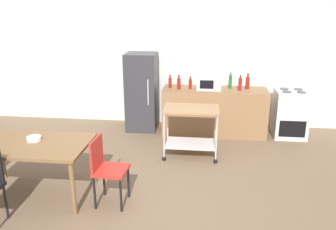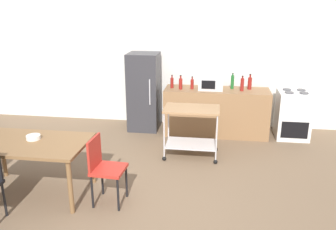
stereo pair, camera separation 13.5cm
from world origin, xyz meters
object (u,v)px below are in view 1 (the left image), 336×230
fruit_bowl (34,139)px  bottle_soy_sauce (190,84)px  kitchen_cart (191,124)px  bottle_olive_oil (248,83)px  dining_table (31,149)px  bottle_sesame_oil (230,81)px  bottle_vinegar (170,83)px  bottle_sparkling_water (179,83)px  refrigerator (142,92)px  bottle_soda (240,84)px  chair_red (106,166)px  microwave (209,83)px  stove_oven (290,114)px

fruit_bowl → bottle_soy_sauce: bearing=52.6°
kitchen_cart → bottle_olive_oil: bottle_olive_oil is taller
dining_table → bottle_sesame_oil: size_ratio=4.88×
kitchen_cart → bottle_vinegar: size_ratio=3.56×
bottle_sparkling_water → bottle_soy_sauce: bearing=15.5°
refrigerator → bottle_soda: refrigerator is taller
dining_table → chair_red: (1.02, -0.08, -0.15)m
chair_red → bottle_sparkling_water: 2.77m
bottle_olive_oil → kitchen_cart: bearing=-129.4°
chair_red → kitchen_cart: chair_red is taller
bottle_soy_sauce → microwave: bearing=0.2°
refrigerator → bottle_soy_sauce: bearing=-7.1°
bottle_vinegar → bottle_sparkling_water: bottle_sparkling_water is taller
chair_red → refrigerator: (-0.07, 2.81, 0.26)m
refrigerator → kitchen_cart: refrigerator is taller
stove_oven → bottle_soy_sauce: bottle_soy_sauce is taller
refrigerator → fruit_bowl: size_ratio=8.38×
dining_table → stove_oven: stove_oven is taller
microwave → chair_red: bearing=-115.1°
bottle_vinegar → kitchen_cart: bearing=-67.2°
refrigerator → microwave: bearing=-5.2°
chair_red → bottle_soy_sauce: (0.91, 2.69, 0.48)m
chair_red → fruit_bowl: bearing=83.2°
bottle_sparkling_water → bottle_sesame_oil: 1.00m
stove_oven → refrigerator: size_ratio=0.59×
bottle_sparkling_water → bottle_olive_oil: bearing=7.8°
refrigerator → bottle_soy_sauce: (0.97, -0.12, 0.22)m
microwave → fruit_bowl: bearing=-132.2°
dining_table → fruit_bowl: bearing=87.0°
microwave → bottle_olive_oil: 0.75m
microwave → fruit_bowl: (-2.28, -2.52, -0.25)m
stove_oven → kitchen_cart: bearing=-148.0°
microwave → stove_oven: bearing=1.4°
chair_red → refrigerator: size_ratio=0.57×
bottle_sparkling_water → microwave: size_ratio=0.59×
bottle_sesame_oil → fruit_bowl: bottle_sesame_oil is taller
bottle_vinegar → bottle_sparkling_water: bearing=-24.4°
bottle_soy_sauce → bottle_olive_oil: (1.09, 0.12, 0.02)m
bottle_sparkling_water → bottle_sesame_oil: (0.98, 0.18, 0.02)m
microwave → bottle_sesame_oil: (0.41, 0.12, 0.00)m
refrigerator → bottle_olive_oil: bearing=-0.0°
bottle_soy_sauce → bottle_soda: 0.94m
bottle_soy_sauce → fruit_bowl: 3.17m
stove_oven → microwave: size_ratio=2.00×
refrigerator → bottle_olive_oil: (2.07, -0.00, 0.25)m
microwave → bottle_soda: (0.59, -0.03, -0.01)m
bottle_vinegar → bottle_soda: bottle_soda is taller
chair_red → microwave: 3.02m
dining_table → bottle_soy_sauce: 3.26m
dining_table → bottle_sparkling_water: (1.71, 2.55, 0.34)m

